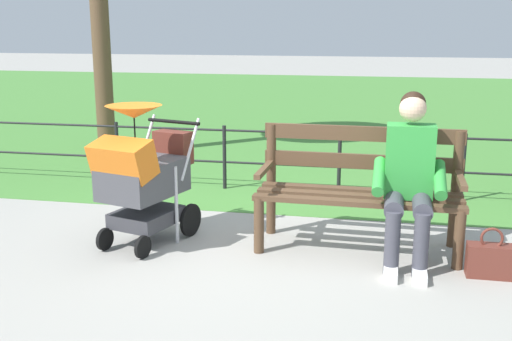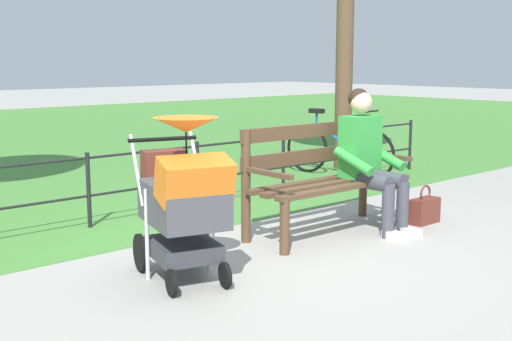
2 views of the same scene
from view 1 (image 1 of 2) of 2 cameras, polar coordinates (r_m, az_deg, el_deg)
ground_plane at (r=5.07m, az=-0.64°, el=-6.81°), size 60.00×60.00×0.00m
grass_lawn at (r=13.60m, az=7.14°, el=6.00°), size 40.00×16.00×0.01m
park_bench at (r=4.92m, az=9.64°, el=-1.21°), size 1.61×0.64×0.96m
person_on_bench at (r=4.67m, az=14.12°, el=-0.30°), size 0.54×0.74×1.28m
stroller at (r=4.98m, az=-10.53°, el=-0.25°), size 0.72×0.98×1.15m
handbag at (r=4.69m, az=20.99°, el=-7.80°), size 0.32×0.14×0.37m
park_fence at (r=6.43m, az=6.73°, el=1.45°), size 8.69×0.04×0.70m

